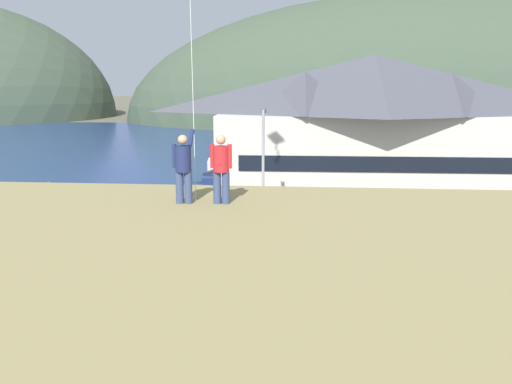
{
  "coord_description": "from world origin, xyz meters",
  "views": [
    {
      "loc": [
        1.54,
        -20.04,
        9.69
      ],
      "look_at": [
        -0.95,
        9.0,
        3.64
      ],
      "focal_mm": 38.02,
      "sensor_mm": 36.0,
      "label": 1
    }
  ],
  "objects": [
    {
      "name": "moored_boat_wharfside",
      "position": [
        -6.62,
        31.74,
        0.72
      ],
      "size": [
        3.62,
        8.63,
        2.16
      ],
      "color": "navy",
      "rests_on": "ground"
    },
    {
      "name": "storage_shed_near_lot",
      "position": [
        -10.24,
        3.89,
        2.62
      ],
      "size": [
        6.07,
        6.07,
        5.04
      ],
      "color": "beige",
      "rests_on": "ground"
    },
    {
      "name": "parking_light_pole",
      "position": [
        -0.67,
        10.55,
        4.62
      ],
      "size": [
        0.24,
        0.78,
        7.95
      ],
      "color": "#ADADB2",
      "rests_on": "parking_lot_pad"
    },
    {
      "name": "ground_plane",
      "position": [
        0.0,
        0.0,
        0.0
      ],
      "size": [
        600.0,
        600.0,
        0.0
      ],
      "primitive_type": "plane",
      "color": "#66604C"
    },
    {
      "name": "wharf_dock",
      "position": [
        -2.92,
        34.91,
        0.35
      ],
      "size": [
        3.2,
        13.5,
        0.7
      ],
      "color": "#70604C",
      "rests_on": "ground"
    },
    {
      "name": "parked_car_front_row_end",
      "position": [
        2.5,
        6.58,
        1.06
      ],
      "size": [
        4.31,
        2.28,
        1.82
      ],
      "color": "silver",
      "rests_on": "parking_lot_pad"
    },
    {
      "name": "parked_car_back_row_left",
      "position": [
        -4.85,
        6.4,
        1.06
      ],
      "size": [
        4.32,
        2.3,
        1.82
      ],
      "color": "black",
      "rests_on": "parking_lot_pad"
    },
    {
      "name": "far_hill_east_peak",
      "position": [
        29.15,
        110.73,
        0.0
      ],
      "size": [
        139.78,
        69.04,
        58.11
      ],
      "primitive_type": "ellipsoid",
      "color": "#42513D",
      "rests_on": "ground"
    },
    {
      "name": "bay_water",
      "position": [
        0.0,
        60.0,
        0.01
      ],
      "size": [
        360.0,
        84.0,
        0.03
      ],
      "primitive_type": "cube",
      "color": "navy",
      "rests_on": "ground"
    },
    {
      "name": "parked_car_front_row_red",
      "position": [
        0.86,
        0.66,
        1.06
      ],
      "size": [
        4.28,
        2.22,
        1.82
      ],
      "color": "navy",
      "rests_on": "parking_lot_pad"
    },
    {
      "name": "person_companion",
      "position": [
        -0.47,
        -6.76,
        7.55
      ],
      "size": [
        0.55,
        0.4,
        1.74
      ],
      "color": "#384770",
      "rests_on": "grassy_hill_foreground"
    },
    {
      "name": "parking_lot_pad",
      "position": [
        0.0,
        5.0,
        0.05
      ],
      "size": [
        40.0,
        20.0,
        0.1
      ],
      "primitive_type": "cube",
      "color": "gray",
      "rests_on": "ground"
    },
    {
      "name": "person_kite_flyer",
      "position": [
        -1.42,
        -6.81,
        7.56
      ],
      "size": [
        0.51,
        0.66,
        1.86
      ],
      "color": "#384770",
      "rests_on": "grassy_hill_foreground"
    },
    {
      "name": "harbor_lodge",
      "position": [
        6.87,
        22.23,
        6.15
      ],
      "size": [
        24.77,
        11.1,
        11.56
      ],
      "color": "beige",
      "rests_on": "ground"
    },
    {
      "name": "moored_boat_outer_mooring",
      "position": [
        0.63,
        38.12,
        0.72
      ],
      "size": [
        3.25,
        7.66,
        2.16
      ],
      "color": "#23564C",
      "rests_on": "ground"
    },
    {
      "name": "parked_car_lone_by_shed",
      "position": [
        8.55,
        1.03,
        1.06
      ],
      "size": [
        4.3,
        2.26,
        1.82
      ],
      "color": "#236633",
      "rests_on": "parking_lot_pad"
    }
  ]
}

